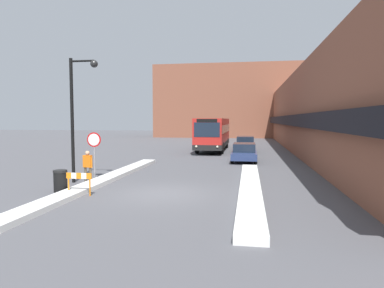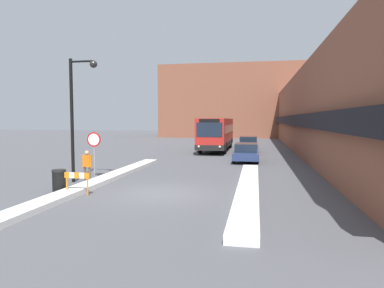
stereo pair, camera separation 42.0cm
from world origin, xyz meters
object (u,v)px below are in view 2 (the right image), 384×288
parked_car_back (248,144)px  construction_barricade (77,179)px  city_bus (217,133)px  pedestrian (87,163)px  stop_sign (94,145)px  trash_bin (59,180)px  street_lamp (77,106)px  parked_car_front (246,152)px

parked_car_back → construction_barricade: 21.20m
city_bus → pedestrian: bearing=-102.7°
parked_car_back → stop_sign: size_ratio=1.83×
construction_barricade → stop_sign: bearing=106.4°
pedestrian → trash_bin: bearing=-86.6°
parked_car_back → stop_sign: stop_sign is taller
parked_car_back → pedestrian: bearing=-113.0°
pedestrian → stop_sign: bearing=108.5°
city_bus → street_lamp: (-4.75, -18.72, 2.04)m
city_bus → trash_bin: bearing=-102.1°
construction_barricade → city_bus: bearing=81.2°
city_bus → parked_car_front: (3.20, -8.65, -1.07)m
parked_car_front → pedestrian: bearing=-126.3°
parked_car_back → trash_bin: (-7.67, -19.64, -0.27)m
pedestrian → construction_barricade: 2.81m
parked_car_back → pedestrian: pedestrian is taller
street_lamp → construction_barricade: street_lamp is taller
city_bus → parked_car_back: bearing=-21.6°
stop_sign → street_lamp: 2.28m
city_bus → trash_bin: 21.42m
city_bus → street_lamp: size_ratio=1.83×
parked_car_front → stop_sign: (-7.63, -9.03, 1.10)m
parked_car_back → construction_barricade: (-6.52, -20.18, -0.08)m
construction_barricade → parked_car_back: bearing=72.1°
parked_car_front → stop_sign: stop_sign is taller
stop_sign → pedestrian: 1.40m
parked_car_back → trash_bin: 21.08m
trash_bin → city_bus: bearing=77.9°
city_bus → parked_car_front: bearing=-69.7°
stop_sign → trash_bin: stop_sign is taller
parked_car_back → pedestrian: (-7.45, -17.53, 0.21)m
stop_sign → construction_barricade: stop_sign is taller
parked_car_back → stop_sign: bearing=-114.9°
stop_sign → street_lamp: (-0.33, -1.04, 2.01)m
trash_bin → construction_barricade: bearing=-25.1°
street_lamp → construction_barricade: bearing=-62.2°
trash_bin → parked_car_front: bearing=58.0°
pedestrian → construction_barricade: (0.93, -2.64, -0.29)m
parked_car_back → trash_bin: size_ratio=4.73×
pedestrian → construction_barricade: size_ratio=1.45×
parked_car_back → street_lamp: size_ratio=0.74×
parked_car_back → construction_barricade: size_ratio=4.09×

